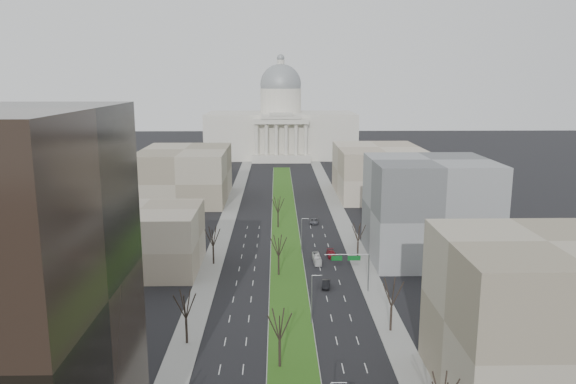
{
  "coord_description": "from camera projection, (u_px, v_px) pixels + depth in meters",
  "views": [
    {
      "loc": [
        -2.32,
        -37.58,
        42.94
      ],
      "look_at": [
        0.76,
        114.25,
        11.8
      ],
      "focal_mm": 35.0,
      "sensor_mm": 36.0,
      "label": 1
    }
  ],
  "objects": [
    {
      "name": "tree_right_far",
      "position": [
        358.0,
        232.0,
        134.62
      ],
      "size": [
        5.04,
        5.04,
        9.07
      ],
      "color": "black",
      "rests_on": "ground"
    },
    {
      "name": "streetlamp_median_b",
      "position": [
        312.0,
        299.0,
        98.46
      ],
      "size": [
        1.9,
        0.2,
        9.16
      ],
      "color": "gray",
      "rests_on": "ground"
    },
    {
      "name": "car_grey_far",
      "position": [
        314.0,
        221.0,
        167.77
      ],
      "size": [
        2.77,
        5.22,
        1.4
      ],
      "primitive_type": "imported",
      "rotation": [
        0.0,
        0.0,
        -0.09
      ],
      "color": "#55565E",
      "rests_on": "ground"
    },
    {
      "name": "median",
      "position": [
        285.0,
        228.0,
        162.0
      ],
      "size": [
        8.0,
        222.03,
        0.2
      ],
      "color": "#999993",
      "rests_on": "ground"
    },
    {
      "name": "streetlamp_median_c",
      "position": [
        302.0,
        236.0,
        137.63
      ],
      "size": [
        1.9,
        0.2,
        9.16
      ],
      "color": "gray",
      "rests_on": "ground"
    },
    {
      "name": "building_far_right",
      "position": [
        378.0,
        171.0,
        205.97
      ],
      "size": [
        30.0,
        40.0,
        18.0
      ],
      "primitive_type": "cube",
      "color": "tan",
      "rests_on": "ground"
    },
    {
      "name": "sidewalk_left",
      "position": [
        216.0,
        255.0,
        138.16
      ],
      "size": [
        5.0,
        330.0,
        0.15
      ],
      "primitive_type": "cube",
      "color": "gray",
      "rests_on": "ground"
    },
    {
      "name": "tree_right_mid",
      "position": [
        392.0,
        292.0,
        95.31
      ],
      "size": [
        5.52,
        5.52,
        9.94
      ],
      "color": "black",
      "rests_on": "ground"
    },
    {
      "name": "ground",
      "position": [
        285.0,
        228.0,
        163.01
      ],
      "size": [
        600.0,
        600.0,
        0.0
      ],
      "primitive_type": "plane",
      "color": "black",
      "rests_on": "ground"
    },
    {
      "name": "building_far_left",
      "position": [
        185.0,
        174.0,
        199.68
      ],
      "size": [
        30.0,
        40.0,
        18.0
      ],
      "primitive_type": "cube",
      "color": "gray",
      "rests_on": "ground"
    },
    {
      "name": "mast_arm_signs",
      "position": [
        355.0,
        263.0,
        113.11
      ],
      "size": [
        9.12,
        0.24,
        8.09
      ],
      "color": "gray",
      "rests_on": "ground"
    },
    {
      "name": "capitol",
      "position": [
        281.0,
        127.0,
        306.24
      ],
      "size": [
        80.0,
        46.0,
        55.0
      ],
      "color": "beige",
      "rests_on": "ground"
    },
    {
      "name": "tree_median_b",
      "position": [
        279.0,
        245.0,
        122.39
      ],
      "size": [
        5.4,
        5.4,
        9.72
      ],
      "color": "black",
      "rests_on": "ground"
    },
    {
      "name": "building_tan_right",
      "position": [
        540.0,
        320.0,
        75.27
      ],
      "size": [
        26.0,
        24.0,
        22.0
      ],
      "primitive_type": "cube",
      "color": "gray",
      "rests_on": "ground"
    },
    {
      "name": "tree_median_c",
      "position": [
        278.0,
        204.0,
        161.56
      ],
      "size": [
        5.4,
        5.4,
        9.72
      ],
      "color": "black",
      "rests_on": "ground"
    },
    {
      "name": "tree_left_mid",
      "position": [
        185.0,
        304.0,
        90.74
      ],
      "size": [
        5.4,
        5.4,
        9.72
      ],
      "color": "black",
      "rests_on": "ground"
    },
    {
      "name": "building_grey_right",
      "position": [
        429.0,
        209.0,
        133.85
      ],
      "size": [
        28.0,
        26.0,
        24.0
      ],
      "primitive_type": "cube",
      "color": "slate",
      "rests_on": "ground"
    },
    {
      "name": "tree_left_far",
      "position": [
        213.0,
        236.0,
        129.95
      ],
      "size": [
        5.28,
        5.28,
        9.5
      ],
      "color": "black",
      "rests_on": "ground"
    },
    {
      "name": "building_beige_left",
      "position": [
        141.0,
        239.0,
        126.67
      ],
      "size": [
        26.0,
        22.0,
        14.0
      ],
      "primitive_type": "cube",
      "color": "tan",
      "rests_on": "ground"
    },
    {
      "name": "sidewalk_right",
      "position": [
        357.0,
        254.0,
        138.86
      ],
      "size": [
        5.0,
        330.0,
        0.15
      ],
      "primitive_type": "cube",
      "color": "gray",
      "rests_on": "ground"
    },
    {
      "name": "car_red",
      "position": [
        331.0,
        254.0,
        136.5
      ],
      "size": [
        2.28,
        5.11,
        1.46
      ],
      "primitive_type": "imported",
      "rotation": [
        0.0,
        0.0,
        0.05
      ],
      "color": "maroon",
      "rests_on": "ground"
    },
    {
      "name": "tree_median_a",
      "position": [
        280.0,
        324.0,
        83.21
      ],
      "size": [
        5.4,
        5.4,
        9.72
      ],
      "color": "black",
      "rests_on": "ground"
    },
    {
      "name": "car_black",
      "position": [
        326.0,
        284.0,
        116.61
      ],
      "size": [
        2.04,
        4.58,
        1.46
      ],
      "primitive_type": "imported",
      "rotation": [
        0.0,
        0.0,
        -0.12
      ],
      "color": "black",
      "rests_on": "ground"
    },
    {
      "name": "box_van",
      "position": [
        317.0,
        259.0,
        132.08
      ],
      "size": [
        1.84,
        6.8,
        1.88
      ],
      "primitive_type": "imported",
      "rotation": [
        0.0,
        0.0,
        0.04
      ],
      "color": "white",
      "rests_on": "ground"
    }
  ]
}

